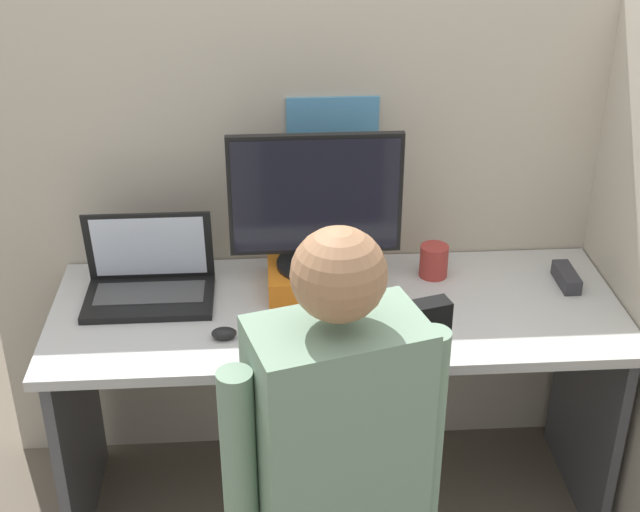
{
  "coord_description": "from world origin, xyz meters",
  "views": [
    {
      "loc": [
        -0.19,
        -1.86,
        2.05
      ],
      "look_at": [
        -0.06,
        0.15,
        0.98
      ],
      "focal_mm": 50.0,
      "sensor_mm": 36.0,
      "label": 1
    }
  ],
  "objects_px": {
    "paper_box": "(316,276)",
    "stapler": "(566,277)",
    "carrot_toy": "(330,340)",
    "person": "(332,497)",
    "coffee_mug": "(434,261)",
    "laptop": "(149,282)",
    "monitor": "(315,203)"
  },
  "relations": [
    {
      "from": "stapler",
      "to": "coffee_mug",
      "type": "distance_m",
      "value": 0.4
    },
    {
      "from": "paper_box",
      "to": "stapler",
      "type": "relative_size",
      "value": 1.95
    },
    {
      "from": "monitor",
      "to": "carrot_toy",
      "type": "bearing_deg",
      "value": -86.55
    },
    {
      "from": "monitor",
      "to": "coffee_mug",
      "type": "height_order",
      "value": "monitor"
    },
    {
      "from": "laptop",
      "to": "paper_box",
      "type": "bearing_deg",
      "value": 3.31
    },
    {
      "from": "laptop",
      "to": "person",
      "type": "distance_m",
      "value": 1.01
    },
    {
      "from": "carrot_toy",
      "to": "laptop",
      "type": "bearing_deg",
      "value": 149.92
    },
    {
      "from": "paper_box",
      "to": "laptop",
      "type": "relative_size",
      "value": 0.77
    },
    {
      "from": "paper_box",
      "to": "monitor",
      "type": "bearing_deg",
      "value": 90.0
    },
    {
      "from": "monitor",
      "to": "stapler",
      "type": "xyz_separation_m",
      "value": [
        0.75,
        -0.04,
        -0.25
      ]
    },
    {
      "from": "stapler",
      "to": "coffee_mug",
      "type": "relative_size",
      "value": 1.45
    },
    {
      "from": "carrot_toy",
      "to": "person",
      "type": "bearing_deg",
      "value": -94.22
    },
    {
      "from": "paper_box",
      "to": "person",
      "type": "relative_size",
      "value": 0.21
    },
    {
      "from": "paper_box",
      "to": "coffee_mug",
      "type": "bearing_deg",
      "value": 6.97
    },
    {
      "from": "monitor",
      "to": "coffee_mug",
      "type": "relative_size",
      "value": 4.97
    },
    {
      "from": "carrot_toy",
      "to": "person",
      "type": "xyz_separation_m",
      "value": [
        -0.05,
        -0.61,
        0.02
      ]
    },
    {
      "from": "carrot_toy",
      "to": "coffee_mug",
      "type": "height_order",
      "value": "coffee_mug"
    },
    {
      "from": "monitor",
      "to": "laptop",
      "type": "height_order",
      "value": "monitor"
    },
    {
      "from": "stapler",
      "to": "carrot_toy",
      "type": "height_order",
      "value": "stapler"
    },
    {
      "from": "stapler",
      "to": "monitor",
      "type": "bearing_deg",
      "value": 177.11
    },
    {
      "from": "carrot_toy",
      "to": "stapler",
      "type": "bearing_deg",
      "value": 21.36
    },
    {
      "from": "monitor",
      "to": "laptop",
      "type": "xyz_separation_m",
      "value": [
        -0.48,
        -0.03,
        -0.22
      ]
    },
    {
      "from": "carrot_toy",
      "to": "coffee_mug",
      "type": "bearing_deg",
      "value": 46.86
    },
    {
      "from": "laptop",
      "to": "coffee_mug",
      "type": "height_order",
      "value": "laptop"
    },
    {
      "from": "monitor",
      "to": "carrot_toy",
      "type": "height_order",
      "value": "monitor"
    },
    {
      "from": "paper_box",
      "to": "monitor",
      "type": "height_order",
      "value": "monitor"
    },
    {
      "from": "laptop",
      "to": "stapler",
      "type": "relative_size",
      "value": 2.55
    },
    {
      "from": "monitor",
      "to": "stapler",
      "type": "bearing_deg",
      "value": -2.89
    },
    {
      "from": "person",
      "to": "monitor",
      "type": "bearing_deg",
      "value": 88.43
    },
    {
      "from": "stapler",
      "to": "laptop",
      "type": "bearing_deg",
      "value": 179.67
    },
    {
      "from": "paper_box",
      "to": "coffee_mug",
      "type": "xyz_separation_m",
      "value": [
        0.36,
        0.04,
        0.01
      ]
    },
    {
      "from": "monitor",
      "to": "coffee_mug",
      "type": "bearing_deg",
      "value": 6.54
    }
  ]
}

